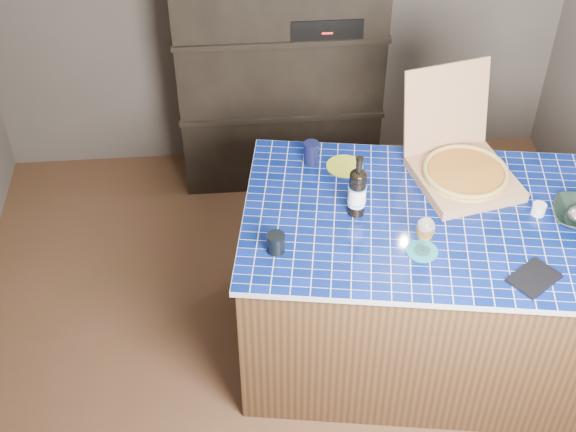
{
  "coord_description": "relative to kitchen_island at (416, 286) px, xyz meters",
  "views": [
    {
      "loc": [
        -0.29,
        -2.58,
        3.29
      ],
      "look_at": [
        -0.08,
        0.0,
        0.97
      ],
      "focal_mm": 50.0,
      "sensor_mm": 36.0,
      "label": 1
    }
  ],
  "objects": [
    {
      "name": "room",
      "position": [
        -0.55,
        -0.02,
        0.8
      ],
      "size": [
        3.5,
        3.5,
        3.5
      ],
      "color": "brown",
      "rests_on": "ground"
    },
    {
      "name": "shelving_unit",
      "position": [
        -0.54,
        1.51,
        0.45
      ],
      "size": [
        1.2,
        0.41,
        1.8
      ],
      "color": "black",
      "rests_on": "floor"
    },
    {
      "name": "kitchen_island",
      "position": [
        0.0,
        0.0,
        0.0
      ],
      "size": [
        1.78,
        1.29,
        0.9
      ],
      "rotation": [
        0.0,
        0.0,
        -0.16
      ],
      "color": "#4C331D",
      "rests_on": "floor"
    },
    {
      "name": "pizza_box",
      "position": [
        0.22,
        0.25,
        0.52
      ],
      "size": [
        0.54,
        0.61,
        0.47
      ],
      "rotation": [
        0.0,
        0.0,
        0.23
      ],
      "color": "tan",
      "rests_on": "kitchen_island"
    },
    {
      "name": "mead_bottle",
      "position": [
        -0.31,
        0.06,
        0.57
      ],
      "size": [
        0.08,
        0.08,
        0.31
      ],
      "color": "black",
      "rests_on": "kitchen_island"
    },
    {
      "name": "teal_trivet",
      "position": [
        -0.07,
        -0.22,
        0.45
      ],
      "size": [
        0.14,
        0.14,
        0.01
      ],
      "primitive_type": "cylinder",
      "color": "#18777D",
      "rests_on": "kitchen_island"
    },
    {
      "name": "wine_glass",
      "position": [
        -0.07,
        -0.22,
        0.58
      ],
      "size": [
        0.08,
        0.08,
        0.18
      ],
      "color": "white",
      "rests_on": "teal_trivet"
    },
    {
      "name": "tumbler",
      "position": [
        -0.69,
        -0.16,
        0.49
      ],
      "size": [
        0.08,
        0.08,
        0.09
      ],
      "primitive_type": "cylinder",
      "color": "black",
      "rests_on": "kitchen_island"
    },
    {
      "name": "dvd_case",
      "position": [
        0.36,
        -0.42,
        0.46
      ],
      "size": [
        0.25,
        0.23,
        0.02
      ],
      "primitive_type": "cube",
      "rotation": [
        0.0,
        0.0,
        -0.95
      ],
      "color": "black",
      "rests_on": "kitchen_island"
    },
    {
      "name": "white_jar",
      "position": [
        0.5,
        -0.02,
        0.48
      ],
      "size": [
        0.06,
        0.06,
        0.05
      ],
      "primitive_type": "cylinder",
      "color": "silver",
      "rests_on": "kitchen_island"
    },
    {
      "name": "navy_cup",
      "position": [
        -0.47,
        0.44,
        0.51
      ],
      "size": [
        0.07,
        0.07,
        0.11
      ],
      "primitive_type": "cylinder",
      "color": "black",
      "rests_on": "kitchen_island"
    },
    {
      "name": "green_trivet",
      "position": [
        -0.32,
        0.39,
        0.45
      ],
      "size": [
        0.18,
        0.18,
        0.01
      ],
      "primitive_type": "cylinder",
      "color": "#A5B426",
      "rests_on": "kitchen_island"
    }
  ]
}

